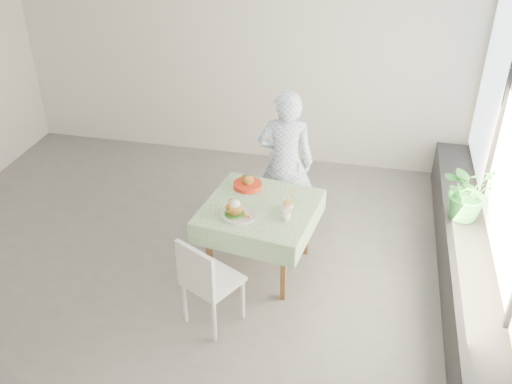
% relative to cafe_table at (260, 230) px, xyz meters
% --- Properties ---
extents(floor, '(6.00, 6.00, 0.00)m').
position_rel_cafe_table_xyz_m(floor, '(-0.80, -0.08, -0.46)').
color(floor, '#5D5A58').
rests_on(floor, ground).
extents(wall_back, '(6.00, 0.02, 2.80)m').
position_rel_cafe_table_xyz_m(wall_back, '(-0.80, 2.42, 0.94)').
color(wall_back, silver).
rests_on(wall_back, ground).
extents(wall_front, '(6.00, 0.02, 2.80)m').
position_rel_cafe_table_xyz_m(wall_front, '(-0.80, -2.58, 0.94)').
color(wall_front, silver).
rests_on(wall_front, ground).
extents(window_ledge, '(0.40, 4.80, 0.50)m').
position_rel_cafe_table_xyz_m(window_ledge, '(2.00, -0.08, -0.21)').
color(window_ledge, black).
rests_on(window_ledge, ground).
extents(cafe_table, '(1.18, 1.18, 0.74)m').
position_rel_cafe_table_xyz_m(cafe_table, '(0.00, 0.00, 0.00)').
color(cafe_table, brown).
rests_on(cafe_table, ground).
extents(chair_far, '(0.56, 0.56, 0.87)m').
position_rel_cafe_table_xyz_m(chair_far, '(0.02, 0.66, -0.19)').
color(chair_far, white).
rests_on(chair_far, ground).
extents(chair_near, '(0.58, 0.58, 0.91)m').
position_rel_cafe_table_xyz_m(chair_near, '(-0.25, -0.86, -0.18)').
color(chair_near, white).
rests_on(chair_near, ground).
extents(diner, '(0.65, 0.47, 1.65)m').
position_rel_cafe_table_xyz_m(diner, '(0.11, 0.76, 0.36)').
color(diner, '#85A5D5').
rests_on(diner, ground).
extents(main_dish, '(0.34, 0.34, 0.17)m').
position_rel_cafe_table_xyz_m(main_dish, '(-0.18, -0.22, 0.34)').
color(main_dish, white).
rests_on(main_dish, cafe_table).
extents(juice_cup_orange, '(0.10, 0.10, 0.27)m').
position_rel_cafe_table_xyz_m(juice_cup_orange, '(0.28, -0.02, 0.34)').
color(juice_cup_orange, white).
rests_on(juice_cup_orange, cafe_table).
extents(juice_cup_lemonade, '(0.09, 0.09, 0.26)m').
position_rel_cafe_table_xyz_m(juice_cup_lemonade, '(0.29, -0.17, 0.34)').
color(juice_cup_lemonade, white).
rests_on(juice_cup_lemonade, cafe_table).
extents(second_dish, '(0.29, 0.29, 0.14)m').
position_rel_cafe_table_xyz_m(second_dish, '(-0.20, 0.32, 0.32)').
color(second_dish, red).
rests_on(second_dish, cafe_table).
extents(potted_plant, '(0.73, 0.72, 0.62)m').
position_rel_cafe_table_xyz_m(potted_plant, '(1.98, 0.63, 0.35)').
color(potted_plant, '#25712C').
rests_on(potted_plant, window_ledge).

